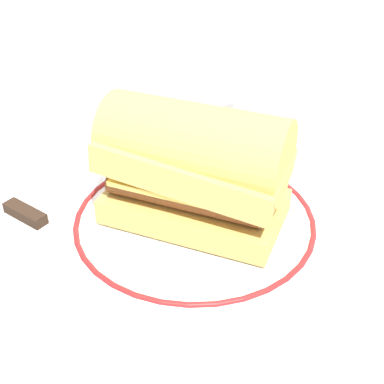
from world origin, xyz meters
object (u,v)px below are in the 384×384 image
(sausage_sandwich, at_px, (192,165))
(plate, at_px, (192,221))
(butter_knife, at_px, (9,205))
(drinking_glass, at_px, (257,102))

(sausage_sandwich, bearing_deg, plate, 8.20)
(butter_knife, bearing_deg, sausage_sandwich, 4.77)
(plate, height_order, drinking_glass, drinking_glass)
(plate, height_order, butter_knife, plate)
(drinking_glass, bearing_deg, butter_knife, -131.84)
(plate, height_order, sausage_sandwich, sausage_sandwich)
(butter_knife, bearing_deg, drinking_glass, 48.16)
(butter_knife, bearing_deg, plate, 4.77)
(drinking_glass, bearing_deg, plate, -97.35)
(plate, bearing_deg, butter_knife, -175.23)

